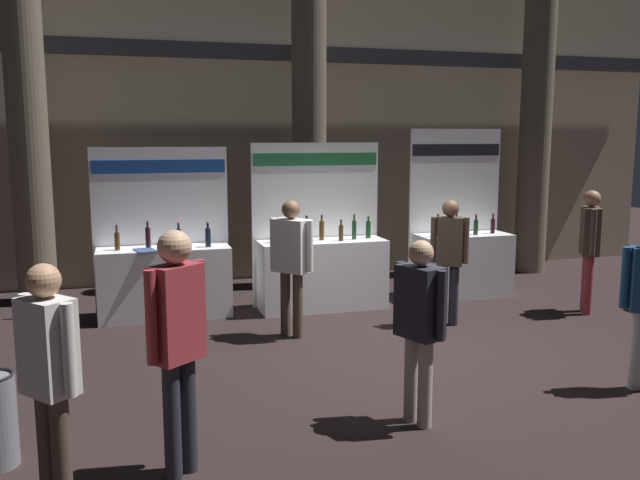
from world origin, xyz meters
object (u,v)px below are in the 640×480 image
at_px(visitor_2, 420,316).
at_px(visitor_4, 291,255).
at_px(visitor_1, 49,367).
at_px(visitor_9, 177,332).
at_px(visitor_3, 590,240).
at_px(exhibitor_booth_1, 322,267).
at_px(exhibitor_booth_0, 164,275).
at_px(visitor_8, 449,253).
at_px(exhibitor_booth_2, 461,256).

bearing_deg(visitor_2, visitor_4, 168.17).
bearing_deg(visitor_2, visitor_1, -99.80).
bearing_deg(visitor_1, visitor_9, -114.61).
distance_m(visitor_3, visitor_4, 4.21).
distance_m(exhibitor_booth_1, visitor_3, 3.72).
height_order(visitor_3, visitor_4, visitor_3).
xyz_separation_m(exhibitor_booth_0, visitor_8, (3.51, -1.47, 0.37)).
bearing_deg(visitor_9, exhibitor_booth_0, 49.89).
xyz_separation_m(exhibitor_booth_0, exhibitor_booth_1, (2.18, -0.16, 0.02)).
height_order(exhibitor_booth_2, visitor_9, exhibitor_booth_2).
xyz_separation_m(visitor_2, visitor_4, (-0.42, 2.76, 0.07)).
relative_size(visitor_3, visitor_8, 1.05).
distance_m(visitor_1, visitor_3, 7.38).
bearing_deg(visitor_1, visitor_8, -93.60).
bearing_deg(exhibitor_booth_2, visitor_2, -122.32).
distance_m(exhibitor_booth_2, visitor_4, 3.35).
bearing_deg(visitor_9, exhibitor_booth_2, 5.81).
bearing_deg(visitor_4, exhibitor_booth_1, 107.19).
bearing_deg(visitor_8, exhibitor_booth_2, -98.63).
bearing_deg(visitor_1, visitor_3, -103.29).
relative_size(exhibitor_booth_0, visitor_3, 1.34).
bearing_deg(visitor_4, visitor_2, -32.91).
bearing_deg(visitor_8, exhibitor_booth_0, 2.35).
bearing_deg(visitor_9, visitor_2, -29.06).
bearing_deg(visitor_3, exhibitor_booth_1, 99.36).
bearing_deg(visitor_2, exhibitor_booth_1, 154.83).
xyz_separation_m(visitor_1, visitor_2, (2.84, 0.54, -0.03)).
bearing_deg(visitor_4, visitor_8, 46.53).
xyz_separation_m(exhibitor_booth_1, visitor_1, (-3.17, -4.53, 0.38)).
distance_m(exhibitor_booth_1, exhibitor_booth_2, 2.29).
distance_m(visitor_3, visitor_9, 6.54).
height_order(exhibitor_booth_0, visitor_3, exhibitor_booth_0).
bearing_deg(exhibitor_booth_2, visitor_8, -123.66).
bearing_deg(exhibitor_booth_0, exhibitor_booth_2, -0.42).
bearing_deg(exhibitor_booth_2, exhibitor_booth_1, -176.68).
xyz_separation_m(exhibitor_booth_1, visitor_2, (-0.33, -4.00, 0.35)).
distance_m(exhibitor_booth_2, visitor_2, 4.90).
bearing_deg(visitor_2, visitor_9, -101.48).
xyz_separation_m(exhibitor_booth_0, exhibitor_booth_2, (4.47, -0.03, 0.03)).
height_order(exhibitor_booth_2, visitor_3, exhibitor_booth_2).
bearing_deg(exhibitor_booth_2, exhibitor_booth_0, 179.58).
bearing_deg(visitor_2, visitor_8, 127.91).
bearing_deg(visitor_3, exhibitor_booth_0, 105.39).
relative_size(exhibitor_booth_1, visitor_9, 1.30).
bearing_deg(visitor_2, exhibitor_booth_2, 127.18).
bearing_deg(exhibitor_booth_2, visitor_9, -136.11).
height_order(visitor_2, visitor_4, visitor_4).
height_order(visitor_3, visitor_9, visitor_9).
height_order(visitor_1, visitor_2, visitor_1).
distance_m(exhibitor_booth_2, visitor_1, 7.19).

